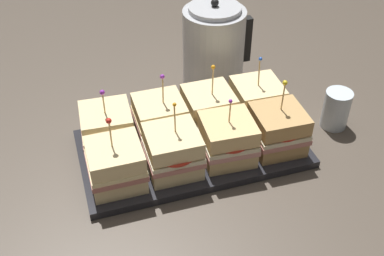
{
  "coord_description": "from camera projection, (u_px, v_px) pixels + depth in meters",
  "views": [
    {
      "loc": [
        -0.25,
        -0.79,
        0.74
      ],
      "look_at": [
        0.0,
        0.0,
        0.07
      ],
      "focal_mm": 45.0,
      "sensor_mm": 36.0,
      "label": 1
    }
  ],
  "objects": [
    {
      "name": "sandwich_front_far_left",
      "position": [
        116.0,
        165.0,
        0.98
      ],
      "size": [
        0.11,
        0.11,
        0.16
      ],
      "color": "beige",
      "rests_on": "serving_platter"
    },
    {
      "name": "sandwich_front_far_right",
      "position": [
        278.0,
        130.0,
        1.06
      ],
      "size": [
        0.12,
        0.12,
        0.17
      ],
      "color": "tan",
      "rests_on": "serving_platter"
    },
    {
      "name": "sandwich_back_far_left",
      "position": [
        107.0,
        129.0,
        1.07
      ],
      "size": [
        0.12,
        0.12,
        0.16
      ],
      "color": "beige",
      "rests_on": "serving_platter"
    },
    {
      "name": "sandwich_front_center_left",
      "position": [
        173.0,
        151.0,
        1.01
      ],
      "size": [
        0.12,
        0.12,
        0.17
      ],
      "color": "beige",
      "rests_on": "serving_platter"
    },
    {
      "name": "sandwich_back_far_right",
      "position": [
        257.0,
        101.0,
        1.15
      ],
      "size": [
        0.12,
        0.12,
        0.17
      ],
      "color": "beige",
      "rests_on": "serving_platter"
    },
    {
      "name": "serving_platter",
      "position": [
        192.0,
        148.0,
        1.1
      ],
      "size": [
        0.51,
        0.27,
        0.02
      ],
      "color": "#232328",
      "rests_on": "ground_plane"
    },
    {
      "name": "drinking_glass",
      "position": [
        336.0,
        109.0,
        1.15
      ],
      "size": [
        0.06,
        0.06,
        0.1
      ],
      "color": "silver",
      "rests_on": "ground_plane"
    },
    {
      "name": "sandwich_back_center_left",
      "position": [
        160.0,
        118.0,
        1.1
      ],
      "size": [
        0.11,
        0.11,
        0.17
      ],
      "color": "beige",
      "rests_on": "serving_platter"
    },
    {
      "name": "sandwich_front_center_right",
      "position": [
        227.0,
        140.0,
        1.04
      ],
      "size": [
        0.12,
        0.12,
        0.16
      ],
      "color": "#DBB77A",
      "rests_on": "serving_platter"
    },
    {
      "name": "kettle_steel",
      "position": [
        214.0,
        46.0,
        1.27
      ],
      "size": [
        0.19,
        0.16,
        0.24
      ],
      "color": "#B7BABF",
      "rests_on": "ground_plane"
    },
    {
      "name": "ground_plane",
      "position": [
        192.0,
        151.0,
        1.11
      ],
      "size": [
        6.0,
        6.0,
        0.0
      ],
      "primitive_type": "plane",
      "color": "#4C4238"
    },
    {
      "name": "sandwich_back_center_right",
      "position": [
        209.0,
        109.0,
        1.13
      ],
      "size": [
        0.11,
        0.11,
        0.17
      ],
      "color": "beige",
      "rests_on": "serving_platter"
    }
  ]
}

